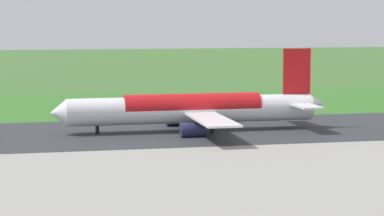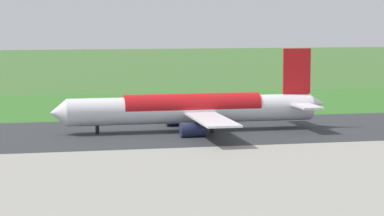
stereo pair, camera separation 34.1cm
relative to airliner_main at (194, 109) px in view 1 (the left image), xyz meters
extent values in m
plane|color=#3D662D|center=(-8.18, 0.00, -4.35)|extent=(800.00, 800.00, 0.00)
cube|color=#2D3033|center=(-8.18, 0.00, -4.32)|extent=(600.00, 37.75, 0.06)
cube|color=#346B27|center=(-8.18, -38.25, -4.33)|extent=(600.00, 80.00, 0.04)
cylinder|color=white|center=(0.38, 0.00, -0.15)|extent=(48.01, 5.30, 5.20)
cone|color=white|center=(25.88, -0.05, -0.15)|extent=(3.01, 4.95, 4.94)
cone|color=white|center=(-24.82, 0.05, 0.45)|extent=(3.51, 4.43, 4.42)
cube|color=red|center=(-20.74, 0.04, 6.95)|extent=(5.60, 0.51, 9.00)
cube|color=white|center=(-20.73, 5.54, 0.65)|extent=(4.02, 9.01, 0.36)
cube|color=white|center=(-20.75, -5.46, 0.65)|extent=(4.02, 9.01, 0.36)
cube|color=white|center=(-0.60, 11.00, -0.55)|extent=(6.04, 22.01, 0.35)
cube|color=white|center=(-0.64, -11.00, -0.55)|extent=(6.04, 22.01, 0.35)
cylinder|color=#23284C|center=(1.89, 7.50, -3.03)|extent=(4.51, 2.81, 2.80)
cylinder|color=#23284C|center=(1.86, -7.50, -3.03)|extent=(4.51, 2.81, 2.80)
cylinder|color=black|center=(18.62, -0.04, -2.64)|extent=(0.70, 0.70, 3.42)
cylinder|color=black|center=(-2.61, 4.01, -2.64)|extent=(0.70, 0.70, 3.42)
cylinder|color=black|center=(-2.63, -3.99, -2.64)|extent=(0.70, 0.70, 3.42)
cylinder|color=red|center=(0.38, 0.00, 0.37)|extent=(26.41, 5.28, 5.23)
cylinder|color=slate|center=(-14.31, -41.44, -3.20)|extent=(0.10, 0.10, 2.30)
cube|color=red|center=(-14.31, -41.46, -1.75)|extent=(0.60, 0.04, 0.60)
cone|color=orange|center=(-7.91, -37.34, -4.08)|extent=(0.40, 0.40, 0.55)
camera|label=1|loc=(31.49, 144.35, 17.33)|focal=72.28mm
camera|label=2|loc=(31.16, 144.42, 17.33)|focal=72.28mm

